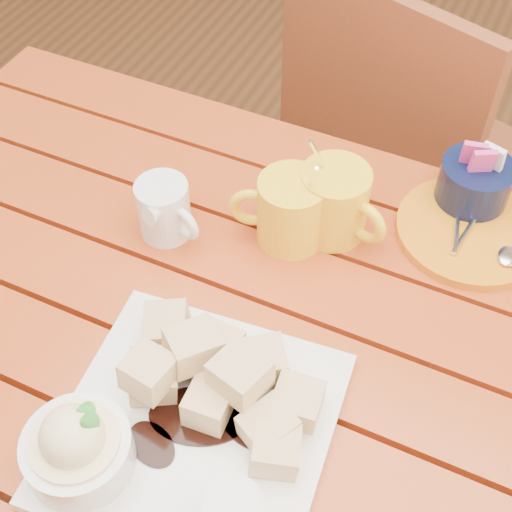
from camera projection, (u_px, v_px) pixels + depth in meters
The scene contains 8 objects.
table at pixel (233, 377), 0.96m from camera, with size 1.20×0.79×0.75m.
dessert_plate at pixel (173, 423), 0.76m from camera, with size 0.31×0.31×0.12m.
coffee_mug_left at pixel (289, 210), 0.94m from camera, with size 0.13×0.09×0.15m.
coffee_mug_right at pixel (335, 202), 0.94m from camera, with size 0.13×0.09×0.16m.
cream_pitcher at pixel (165, 209), 0.95m from camera, with size 0.10×0.09×0.09m.
sugar_caddy at pixel (474, 184), 0.99m from camera, with size 0.10×0.10×0.11m.
orange_saucer at pixel (471, 231), 0.97m from camera, with size 0.20×0.20×0.02m.
chair_far at pixel (397, 152), 1.46m from camera, with size 0.54×0.54×0.90m.
Camera 1 is at (0.24, -0.43, 1.48)m, focal length 50.00 mm.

